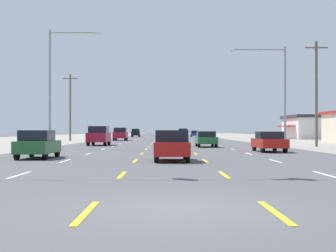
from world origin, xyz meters
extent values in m
plane|color=#4C4C4F|center=(0.00, 66.00, 0.00)|extent=(572.00, 572.00, 0.00)
cube|color=gray|center=(-24.75, 66.00, 0.00)|extent=(28.00, 440.00, 0.01)
cube|color=gray|center=(24.75, 66.00, 0.00)|extent=(28.00, 440.00, 0.01)
cube|color=white|center=(-5.25, 7.00, 0.01)|extent=(0.14, 2.60, 0.01)
cube|color=white|center=(-5.25, 14.50, 0.01)|extent=(0.14, 2.60, 0.01)
cube|color=white|center=(-5.25, 22.00, 0.01)|extent=(0.14, 2.60, 0.01)
cube|color=white|center=(-5.25, 29.50, 0.01)|extent=(0.14, 2.60, 0.01)
cube|color=white|center=(-5.25, 37.00, 0.01)|extent=(0.14, 2.60, 0.01)
cube|color=white|center=(-5.25, 44.50, 0.01)|extent=(0.14, 2.60, 0.01)
cube|color=white|center=(-5.25, 52.00, 0.01)|extent=(0.14, 2.60, 0.01)
cube|color=white|center=(-5.25, 59.50, 0.01)|extent=(0.14, 2.60, 0.01)
cube|color=white|center=(-5.25, 67.00, 0.01)|extent=(0.14, 2.60, 0.01)
cube|color=white|center=(-5.25, 74.50, 0.01)|extent=(0.14, 2.60, 0.01)
cube|color=white|center=(-5.25, 82.00, 0.01)|extent=(0.14, 2.60, 0.01)
cube|color=white|center=(-5.25, 89.50, 0.01)|extent=(0.14, 2.60, 0.01)
cube|color=white|center=(-5.25, 97.00, 0.01)|extent=(0.14, 2.60, 0.01)
cube|color=white|center=(-5.25, 104.50, 0.01)|extent=(0.14, 2.60, 0.01)
cube|color=white|center=(-5.25, 112.00, 0.01)|extent=(0.14, 2.60, 0.01)
cube|color=white|center=(-5.25, 119.50, 0.01)|extent=(0.14, 2.60, 0.01)
cube|color=white|center=(-5.25, 127.00, 0.01)|extent=(0.14, 2.60, 0.01)
cube|color=white|center=(-5.25, 134.50, 0.01)|extent=(0.14, 2.60, 0.01)
cube|color=white|center=(-5.25, 142.00, 0.01)|extent=(0.14, 2.60, 0.01)
cube|color=white|center=(-5.25, 149.50, 0.01)|extent=(0.14, 2.60, 0.01)
cube|color=white|center=(-5.25, 157.00, 0.01)|extent=(0.14, 2.60, 0.01)
cube|color=white|center=(-5.25, 164.50, 0.01)|extent=(0.14, 2.60, 0.01)
cube|color=white|center=(-5.25, 172.00, 0.01)|extent=(0.14, 2.60, 0.01)
cube|color=white|center=(-5.25, 179.50, 0.01)|extent=(0.14, 2.60, 0.01)
cube|color=white|center=(-5.25, 187.00, 0.01)|extent=(0.14, 2.60, 0.01)
cube|color=white|center=(-5.25, 194.50, 0.01)|extent=(0.14, 2.60, 0.01)
cube|color=white|center=(-5.25, 202.00, 0.01)|extent=(0.14, 2.60, 0.01)
cube|color=white|center=(-5.25, 209.50, 0.01)|extent=(0.14, 2.60, 0.01)
cube|color=white|center=(-5.25, 217.00, 0.01)|extent=(0.14, 2.60, 0.01)
cube|color=yellow|center=(-1.75, -0.50, 0.01)|extent=(0.14, 2.60, 0.01)
cube|color=yellow|center=(-1.75, 7.00, 0.01)|extent=(0.14, 2.60, 0.01)
cube|color=yellow|center=(-1.75, 14.50, 0.01)|extent=(0.14, 2.60, 0.01)
cube|color=yellow|center=(-1.75, 22.00, 0.01)|extent=(0.14, 2.60, 0.01)
cube|color=yellow|center=(-1.75, 29.50, 0.01)|extent=(0.14, 2.60, 0.01)
cube|color=yellow|center=(-1.75, 37.00, 0.01)|extent=(0.14, 2.60, 0.01)
cube|color=yellow|center=(-1.75, 44.50, 0.01)|extent=(0.14, 2.60, 0.01)
cube|color=yellow|center=(-1.75, 52.00, 0.01)|extent=(0.14, 2.60, 0.01)
cube|color=yellow|center=(-1.75, 59.50, 0.01)|extent=(0.14, 2.60, 0.01)
cube|color=yellow|center=(-1.75, 67.00, 0.01)|extent=(0.14, 2.60, 0.01)
cube|color=yellow|center=(-1.75, 74.50, 0.01)|extent=(0.14, 2.60, 0.01)
cube|color=yellow|center=(-1.75, 82.00, 0.01)|extent=(0.14, 2.60, 0.01)
cube|color=yellow|center=(-1.75, 89.50, 0.01)|extent=(0.14, 2.60, 0.01)
cube|color=yellow|center=(-1.75, 97.00, 0.01)|extent=(0.14, 2.60, 0.01)
cube|color=yellow|center=(-1.75, 104.50, 0.01)|extent=(0.14, 2.60, 0.01)
cube|color=yellow|center=(-1.75, 112.00, 0.01)|extent=(0.14, 2.60, 0.01)
cube|color=yellow|center=(-1.75, 119.50, 0.01)|extent=(0.14, 2.60, 0.01)
cube|color=yellow|center=(-1.75, 127.00, 0.01)|extent=(0.14, 2.60, 0.01)
cube|color=yellow|center=(-1.75, 134.50, 0.01)|extent=(0.14, 2.60, 0.01)
cube|color=yellow|center=(-1.75, 142.00, 0.01)|extent=(0.14, 2.60, 0.01)
cube|color=yellow|center=(-1.75, 149.50, 0.01)|extent=(0.14, 2.60, 0.01)
cube|color=yellow|center=(-1.75, 157.00, 0.01)|extent=(0.14, 2.60, 0.01)
cube|color=yellow|center=(-1.75, 164.50, 0.01)|extent=(0.14, 2.60, 0.01)
cube|color=yellow|center=(-1.75, 172.00, 0.01)|extent=(0.14, 2.60, 0.01)
cube|color=yellow|center=(-1.75, 179.50, 0.01)|extent=(0.14, 2.60, 0.01)
cube|color=yellow|center=(-1.75, 187.00, 0.01)|extent=(0.14, 2.60, 0.01)
cube|color=yellow|center=(-1.75, 194.50, 0.01)|extent=(0.14, 2.60, 0.01)
cube|color=yellow|center=(-1.75, 202.00, 0.01)|extent=(0.14, 2.60, 0.01)
cube|color=yellow|center=(-1.75, 209.50, 0.01)|extent=(0.14, 2.60, 0.01)
cube|color=yellow|center=(-1.75, 217.00, 0.01)|extent=(0.14, 2.60, 0.01)
cube|color=yellow|center=(1.75, -0.50, 0.01)|extent=(0.14, 2.60, 0.01)
cube|color=yellow|center=(1.75, 7.00, 0.01)|extent=(0.14, 2.60, 0.01)
cube|color=yellow|center=(1.75, 14.50, 0.01)|extent=(0.14, 2.60, 0.01)
cube|color=yellow|center=(1.75, 22.00, 0.01)|extent=(0.14, 2.60, 0.01)
cube|color=yellow|center=(1.75, 29.50, 0.01)|extent=(0.14, 2.60, 0.01)
cube|color=yellow|center=(1.75, 37.00, 0.01)|extent=(0.14, 2.60, 0.01)
cube|color=yellow|center=(1.75, 44.50, 0.01)|extent=(0.14, 2.60, 0.01)
cube|color=yellow|center=(1.75, 52.00, 0.01)|extent=(0.14, 2.60, 0.01)
cube|color=yellow|center=(1.75, 59.50, 0.01)|extent=(0.14, 2.60, 0.01)
cube|color=yellow|center=(1.75, 67.00, 0.01)|extent=(0.14, 2.60, 0.01)
cube|color=yellow|center=(1.75, 74.50, 0.01)|extent=(0.14, 2.60, 0.01)
cube|color=yellow|center=(1.75, 82.00, 0.01)|extent=(0.14, 2.60, 0.01)
cube|color=yellow|center=(1.75, 89.50, 0.01)|extent=(0.14, 2.60, 0.01)
cube|color=yellow|center=(1.75, 97.00, 0.01)|extent=(0.14, 2.60, 0.01)
cube|color=yellow|center=(1.75, 104.50, 0.01)|extent=(0.14, 2.60, 0.01)
cube|color=yellow|center=(1.75, 112.00, 0.01)|extent=(0.14, 2.60, 0.01)
cube|color=yellow|center=(1.75, 119.50, 0.01)|extent=(0.14, 2.60, 0.01)
cube|color=yellow|center=(1.75, 127.00, 0.01)|extent=(0.14, 2.60, 0.01)
cube|color=yellow|center=(1.75, 134.50, 0.01)|extent=(0.14, 2.60, 0.01)
cube|color=yellow|center=(1.75, 142.00, 0.01)|extent=(0.14, 2.60, 0.01)
cube|color=yellow|center=(1.75, 149.50, 0.01)|extent=(0.14, 2.60, 0.01)
cube|color=yellow|center=(1.75, 157.00, 0.01)|extent=(0.14, 2.60, 0.01)
cube|color=yellow|center=(1.75, 164.50, 0.01)|extent=(0.14, 2.60, 0.01)
cube|color=yellow|center=(1.75, 172.00, 0.01)|extent=(0.14, 2.60, 0.01)
cube|color=yellow|center=(1.75, 179.50, 0.01)|extent=(0.14, 2.60, 0.01)
cube|color=yellow|center=(1.75, 187.00, 0.01)|extent=(0.14, 2.60, 0.01)
cube|color=yellow|center=(1.75, 194.50, 0.01)|extent=(0.14, 2.60, 0.01)
cube|color=yellow|center=(1.75, 202.00, 0.01)|extent=(0.14, 2.60, 0.01)
cube|color=yellow|center=(1.75, 209.50, 0.01)|extent=(0.14, 2.60, 0.01)
cube|color=yellow|center=(1.75, 217.00, 0.01)|extent=(0.14, 2.60, 0.01)
cube|color=white|center=(5.25, 7.00, 0.01)|extent=(0.14, 2.60, 0.01)
cube|color=white|center=(5.25, 14.50, 0.01)|extent=(0.14, 2.60, 0.01)
cube|color=white|center=(5.25, 22.00, 0.01)|extent=(0.14, 2.60, 0.01)
cube|color=white|center=(5.25, 29.50, 0.01)|extent=(0.14, 2.60, 0.01)
cube|color=white|center=(5.25, 37.00, 0.01)|extent=(0.14, 2.60, 0.01)
cube|color=white|center=(5.25, 44.50, 0.01)|extent=(0.14, 2.60, 0.01)
cube|color=white|center=(5.25, 52.00, 0.01)|extent=(0.14, 2.60, 0.01)
cube|color=white|center=(5.25, 59.50, 0.01)|extent=(0.14, 2.60, 0.01)
cube|color=white|center=(5.25, 67.00, 0.01)|extent=(0.14, 2.60, 0.01)
cube|color=white|center=(5.25, 74.50, 0.01)|extent=(0.14, 2.60, 0.01)
cube|color=white|center=(5.25, 82.00, 0.01)|extent=(0.14, 2.60, 0.01)
cube|color=white|center=(5.25, 89.50, 0.01)|extent=(0.14, 2.60, 0.01)
cube|color=white|center=(5.25, 97.00, 0.01)|extent=(0.14, 2.60, 0.01)
cube|color=white|center=(5.25, 104.50, 0.01)|extent=(0.14, 2.60, 0.01)
cube|color=white|center=(5.25, 112.00, 0.01)|extent=(0.14, 2.60, 0.01)
cube|color=white|center=(5.25, 119.50, 0.01)|extent=(0.14, 2.60, 0.01)
cube|color=white|center=(5.25, 127.00, 0.01)|extent=(0.14, 2.60, 0.01)
cube|color=white|center=(5.25, 134.50, 0.01)|extent=(0.14, 2.60, 0.01)
cube|color=white|center=(5.25, 142.00, 0.01)|extent=(0.14, 2.60, 0.01)
cube|color=white|center=(5.25, 149.50, 0.01)|extent=(0.14, 2.60, 0.01)
cube|color=white|center=(5.25, 157.00, 0.01)|extent=(0.14, 2.60, 0.01)
cube|color=white|center=(5.25, 164.50, 0.01)|extent=(0.14, 2.60, 0.01)
cube|color=white|center=(5.25, 172.00, 0.01)|extent=(0.14, 2.60, 0.01)
cube|color=white|center=(5.25, 179.50, 0.01)|extent=(0.14, 2.60, 0.01)
cube|color=white|center=(5.25, 187.00, 0.01)|extent=(0.14, 2.60, 0.01)
cube|color=white|center=(5.25, 194.50, 0.01)|extent=(0.14, 2.60, 0.01)
cube|color=white|center=(5.25, 202.00, 0.01)|extent=(0.14, 2.60, 0.01)
cube|color=white|center=(5.25, 209.50, 0.01)|extent=(0.14, 2.60, 0.01)
cube|color=white|center=(5.25, 217.00, 0.01)|extent=(0.14, 2.60, 0.01)
cube|color=red|center=(0.07, 14.63, 0.63)|extent=(1.72, 3.90, 0.66)
cube|color=black|center=(0.07, 14.38, 1.25)|extent=(1.58, 1.90, 0.58)
cylinder|color=black|center=(-0.67, 16.03, 0.30)|extent=(0.20, 0.60, 0.60)
cylinder|color=black|center=(0.81, 16.03, 0.30)|extent=(0.20, 0.60, 0.60)
cylinder|color=black|center=(-0.67, 13.23, 0.30)|extent=(0.20, 0.60, 0.60)
cylinder|color=black|center=(0.81, 13.23, 0.30)|extent=(0.20, 0.60, 0.60)
cube|color=#235B2D|center=(-7.25, 16.99, 0.63)|extent=(1.72, 3.90, 0.66)
cube|color=black|center=(-7.25, 16.74, 1.25)|extent=(1.58, 1.90, 0.58)
cylinder|color=black|center=(-7.99, 18.39, 0.30)|extent=(0.20, 0.60, 0.60)
cylinder|color=black|center=(-6.51, 18.39, 0.30)|extent=(0.20, 0.60, 0.60)
cylinder|color=black|center=(-7.99, 15.59, 0.30)|extent=(0.20, 0.60, 0.60)
cylinder|color=black|center=(-6.51, 15.59, 0.30)|extent=(0.20, 0.60, 0.60)
cube|color=red|center=(7.23, 24.89, 0.63)|extent=(1.80, 4.50, 0.62)
cube|color=black|center=(7.23, 24.79, 1.20)|extent=(1.62, 2.10, 0.52)
cylinder|color=black|center=(6.46, 26.44, 0.32)|extent=(0.22, 0.64, 0.64)
cylinder|color=black|center=(8.00, 26.44, 0.32)|extent=(0.22, 0.64, 0.64)
cylinder|color=black|center=(6.46, 23.34, 0.32)|extent=(0.22, 0.64, 0.64)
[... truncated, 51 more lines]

